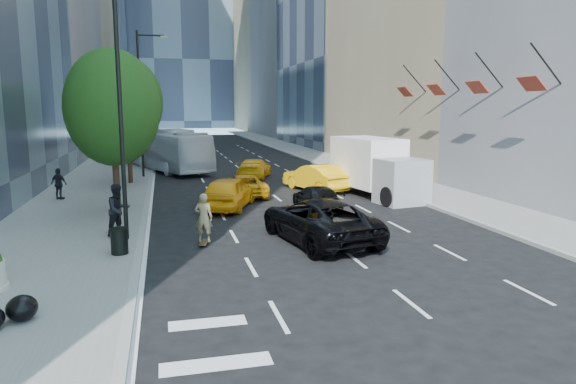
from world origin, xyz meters
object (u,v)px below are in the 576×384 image
object	(u,v)px
city_bus	(167,150)
trash_can	(119,241)
skateboarder	(204,221)
black_sedan_lincoln	(319,220)
box_truck	(376,167)
black_sedan_mercedes	(317,198)

from	to	relation	value
city_bus	trash_can	bearing A→B (deg)	-115.21
skateboarder	trash_can	xyz separation A→B (m)	(-2.88, -1.00, -0.33)
black_sedan_lincoln	trash_can	size ratio (longest dim) A/B	7.03
black_sedan_lincoln	trash_can	bearing A→B (deg)	-5.94
skateboarder	city_bus	bearing A→B (deg)	-71.89
box_truck	trash_can	bearing A→B (deg)	-153.44
city_bus	box_truck	distance (m)	18.90
black_sedan_mercedes	trash_can	bearing A→B (deg)	37.26
box_truck	black_sedan_lincoln	bearing A→B (deg)	-133.25
black_sedan_lincoln	city_bus	xyz separation A→B (m)	(-5.30, 23.91, 0.83)
black_sedan_lincoln	box_truck	xyz separation A→B (m)	(6.05, 8.79, 0.84)
skateboarder	black_sedan_mercedes	size ratio (longest dim) A/B	0.42
black_sedan_mercedes	box_truck	size ratio (longest dim) A/B	0.61
black_sedan_lincoln	box_truck	world-z (taller)	box_truck
black_sedan_mercedes	trash_can	size ratio (longest dim) A/B	5.13
black_sedan_mercedes	trash_can	distance (m)	10.57
box_truck	trash_can	size ratio (longest dim) A/B	8.47
black_sedan_mercedes	skateboarder	bearing A→B (deg)	43.33
skateboarder	black_sedan_mercedes	distance (m)	7.68
skateboarder	black_sedan_mercedes	xyz separation A→B (m)	(5.83, 5.00, -0.27)
skateboarder	black_sedan_lincoln	xyz separation A→B (m)	(4.22, -0.49, -0.08)
black_sedan_mercedes	black_sedan_lincoln	bearing A→B (deg)	76.37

